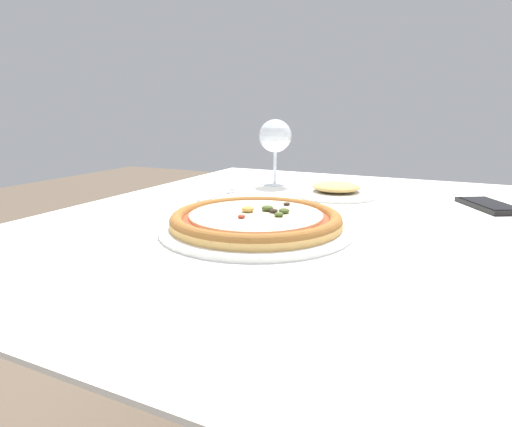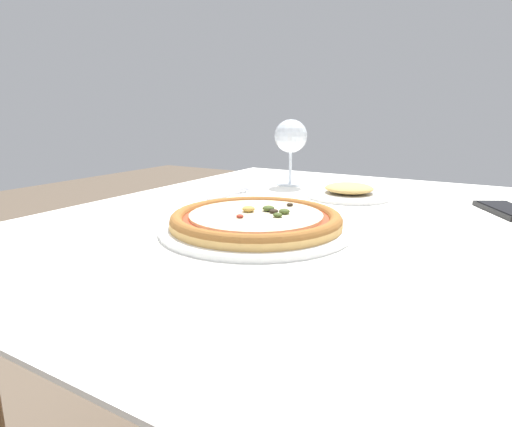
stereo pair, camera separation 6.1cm
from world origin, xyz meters
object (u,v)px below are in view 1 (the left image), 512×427
(dining_table, at_px, (348,266))
(wine_glass_far_left, at_px, (275,138))
(pizza_plate, at_px, (256,221))
(cell_phone, at_px, (489,205))
(side_plate, at_px, (336,191))
(fork, at_px, (221,194))

(dining_table, xyz_separation_m, wine_glass_far_left, (-0.28, 0.30, 0.22))
(dining_table, distance_m, pizza_plate, 0.21)
(pizza_plate, height_order, cell_phone, pizza_plate)
(pizza_plate, height_order, side_plate, pizza_plate)
(side_plate, bearing_deg, dining_table, -68.39)
(wine_glass_far_left, bearing_deg, cell_phone, -8.41)
(wine_glass_far_left, xyz_separation_m, cell_phone, (0.51, -0.08, -0.12))
(pizza_plate, relative_size, fork, 1.89)
(fork, bearing_deg, dining_table, -17.72)
(fork, height_order, wine_glass_far_left, wine_glass_far_left)
(fork, bearing_deg, pizza_plate, -49.43)
(fork, distance_m, side_plate, 0.27)
(dining_table, xyz_separation_m, fork, (-0.34, 0.11, 0.09))
(cell_phone, bearing_deg, wine_glass_far_left, 171.59)
(dining_table, bearing_deg, side_plate, 111.61)
(cell_phone, height_order, side_plate, side_plate)
(pizza_plate, distance_m, cell_phone, 0.51)
(dining_table, distance_m, wine_glass_far_left, 0.47)
(wine_glass_far_left, bearing_deg, pizza_plate, -70.71)
(dining_table, distance_m, side_plate, 0.26)
(pizza_plate, relative_size, cell_phone, 2.00)
(dining_table, height_order, pizza_plate, pizza_plate)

